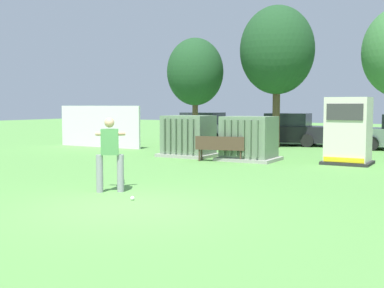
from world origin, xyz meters
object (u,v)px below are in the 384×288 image
Objects in this scene: park_bench at (220,147)px; batter at (110,150)px; parked_car_leftmost at (201,128)px; sports_ball at (132,198)px; parked_car_left_of_center at (286,130)px; generator_enclosure at (348,131)px; transformer_mid_west at (249,139)px; transformer_west at (188,137)px.

batter reaches higher than park_bench.
parked_car_leftmost is at bearing 111.34° from batter.
parked_car_left_of_center is (-1.99, 15.62, 0.71)m from sports_ball.
batter reaches higher than sports_ball.
generator_enclosure reaches higher than parked_car_left_of_center.
batter is at bearing -91.71° from transformer_mid_west.
parked_car_left_of_center is at bearing 93.47° from batter.
park_bench is (-0.73, -0.89, -0.25)m from transformer_mid_west.
transformer_west is at bearing -174.74° from generator_enclosure.
parked_car_left_of_center is (5.01, -0.11, 0.00)m from parked_car_leftmost.
transformer_mid_west is at bearing 95.90° from sports_ball.
generator_enclosure is at bearing 5.26° from transformer_west.
generator_enclosure is 9.07m from batter.
generator_enclosure is (3.40, 0.68, 0.35)m from transformer_mid_west.
transformer_mid_west and parked_car_left_of_center have the same top height.
transformer_mid_west is at bearing 88.29° from batter.
batter is at bearing -85.78° from park_bench.
transformer_west is at bearing 152.14° from park_bench.
sports_ball is 17.23m from parked_car_leftmost.
transformer_west is at bearing -101.66° from parked_car_left_of_center.
transformer_mid_west is 8.29m from sports_ball.
sports_ball is at bearing -28.27° from batter.
batter is 0.40× the size of parked_car_left_of_center.
batter reaches higher than transformer_west.
transformer_mid_west is 1.21× the size of batter.
park_bench is 6.78m from batter.
parked_car_leftmost is at bearing 129.28° from transformer_mid_west.
transformer_west reaches higher than sports_ball.
batter is 1.54m from sports_ball.
park_bench is 20.49× the size of sports_ball.
batter is (-3.63, -8.31, -0.16)m from generator_enclosure.
transformer_mid_west is 1.14× the size of park_bench.
transformer_west and parked_car_left_of_center have the same top height.
sports_ball is (3.49, -8.34, -0.74)m from transformer_west.
transformer_west is 1.14× the size of park_bench.
sports_ball is at bearing -66.02° from parked_car_leftmost.
batter is at bearing -72.70° from transformer_west.
batter is 0.41× the size of parked_car_leftmost.
park_bench is at bearing -57.19° from parked_car_leftmost.
transformer_mid_west is 7.64m from batter.
parked_car_leftmost is at bearing 113.98° from sports_ball.
sports_ball is (-2.56, -8.89, -1.09)m from generator_enclosure.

